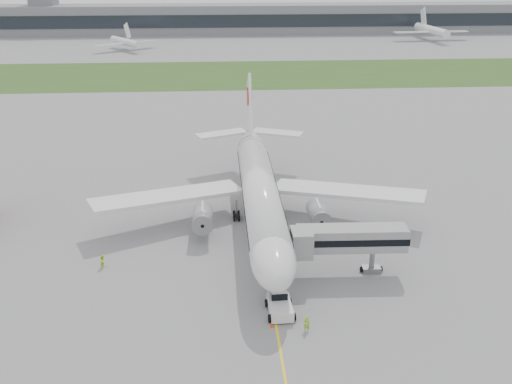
{
  "coord_description": "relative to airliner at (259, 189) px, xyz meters",
  "views": [
    {
      "loc": [
        -5.55,
        -69.66,
        36.04
      ],
      "look_at": [
        -0.65,
        2.0,
        6.35
      ],
      "focal_mm": 40.0,
      "sensor_mm": 36.0,
      "label": 1
    }
  ],
  "objects": [
    {
      "name": "pushback_tug",
      "position": [
        0.64,
        -22.06,
        -4.64
      ],
      "size": [
        3.08,
        4.43,
        2.22
      ],
      "rotation": [
        0.0,
        0.0,
        0.04
      ],
      "color": "silver",
      "rests_on": "ground"
    },
    {
      "name": "safety_cone_left",
      "position": [
        -0.5,
        -24.83,
        -5.41
      ],
      "size": [
        0.37,
        0.37,
        0.51
      ],
      "primitive_type": "cone",
      "color": "#F5320C",
      "rests_on": "ground"
    },
    {
      "name": "grass_strip",
      "position": [
        0.0,
        115.13,
        -5.65
      ],
      "size": [
        600.0,
        50.0,
        0.02
      ],
      "primitive_type": "cube",
      "color": "#2F4B1C",
      "rests_on": "ground"
    },
    {
      "name": "jet_bridge",
      "position": [
        9.17,
        -14.71,
        -0.86
      ],
      "size": [
        14.09,
        4.02,
        6.49
      ],
      "rotation": [
        0.0,
        0.0,
        -0.03
      ],
      "color": "gray",
      "rests_on": "ground"
    },
    {
      "name": "apron_markings",
      "position": [
        0.0,
        -9.87,
        -5.66
      ],
      "size": [
        70.0,
        70.0,
        0.04
      ],
      "primitive_type": null,
      "color": "yellow",
      "rests_on": "ground"
    },
    {
      "name": "airliner",
      "position": [
        0.0,
        0.0,
        0.0
      ],
      "size": [
        48.13,
        53.95,
        17.88
      ],
      "color": "silver",
      "rests_on": "ground"
    },
    {
      "name": "control_tower",
      "position": [
        -90.0,
        227.13,
        -5.66
      ],
      "size": [
        12.0,
        12.0,
        56.0
      ],
      "primitive_type": null,
      "color": "slate",
      "rests_on": "ground"
    },
    {
      "name": "distant_aircraft_right",
      "position": [
        94.02,
        191.36,
        -5.66
      ],
      "size": [
        37.43,
        33.64,
        13.43
      ],
      "primitive_type": null,
      "rotation": [
        0.0,
        0.0,
        0.08
      ],
      "color": "silver",
      "rests_on": "ground"
    },
    {
      "name": "ground_crew_near",
      "position": [
        3.06,
        -25.7,
        -4.76
      ],
      "size": [
        0.68,
        0.46,
        1.81
      ],
      "primitive_type": "imported",
      "rotation": [
        0.0,
        0.0,
        3.1
      ],
      "color": "#8DC420",
      "rests_on": "ground"
    },
    {
      "name": "ground_crew_far",
      "position": [
        -20.34,
        -11.0,
        -4.76
      ],
      "size": [
        0.95,
        1.06,
        1.79
      ],
      "primitive_type": "imported",
      "rotation": [
        0.0,
        0.0,
        1.19
      ],
      "color": "#D6EF27",
      "rests_on": "ground"
    },
    {
      "name": "safety_cone_right",
      "position": [
        0.5,
        -23.74,
        -5.39
      ],
      "size": [
        0.4,
        0.4,
        0.54
      ],
      "primitive_type": "cone",
      "color": "#F5320C",
      "rests_on": "ground"
    },
    {
      "name": "ground",
      "position": [
        0.0,
        -4.87,
        -5.66
      ],
      "size": [
        600.0,
        600.0,
        0.0
      ],
      "primitive_type": "plane",
      "color": "gray",
      "rests_on": "ground"
    },
    {
      "name": "distant_aircraft_left",
      "position": [
        -43.03,
        170.0,
        -5.66
      ],
      "size": [
        34.73,
        33.91,
        10.04
      ],
      "primitive_type": null,
      "rotation": [
        0.0,
        0.0,
        0.6
      ],
      "color": "silver",
      "rests_on": "ground"
    },
    {
      "name": "terminal_building",
      "position": [
        0.0,
        225.0,
        1.34
      ],
      "size": [
        320.0,
        22.3,
        14.0
      ],
      "color": "slate",
      "rests_on": "ground"
    }
  ]
}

